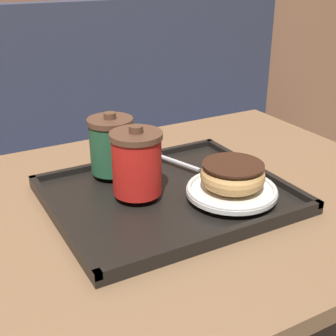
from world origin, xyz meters
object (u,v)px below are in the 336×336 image
donut_chocolate_glazed (233,175)px  coffee_cup_rear (111,145)px  coffee_cup_front (137,162)px  spoon (162,155)px

donut_chocolate_glazed → coffee_cup_rear: bearing=127.1°
coffee_cup_front → coffee_cup_rear: coffee_cup_front is taller
coffee_cup_front → coffee_cup_rear: bearing=91.8°
donut_chocolate_glazed → spoon: donut_chocolate_glazed is taller
spoon → coffee_cup_rear: bearing=76.9°
coffee_cup_rear → donut_chocolate_glazed: bearing=-52.9°
coffee_cup_rear → spoon: 0.13m
donut_chocolate_glazed → spoon: size_ratio=0.84×
donut_chocolate_glazed → spoon: 0.21m
coffee_cup_front → donut_chocolate_glazed: size_ratio=1.09×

